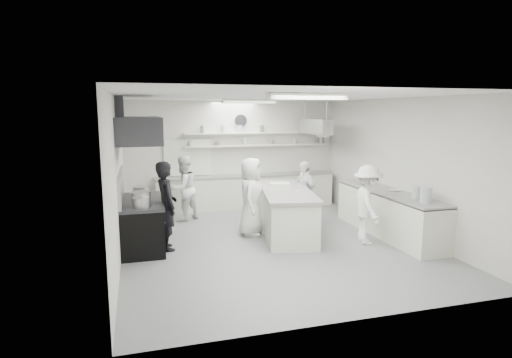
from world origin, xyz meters
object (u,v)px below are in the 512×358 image
object	(u,v)px
back_counter	(247,192)
cook_stove	(166,206)
right_counter	(388,214)
prep_island	(286,213)
cook_back	(183,188)
stove	(142,225)

from	to	relation	value
back_counter	cook_stove	xyz separation A→B (m)	(-2.43, -3.08, 0.42)
back_counter	right_counter	size ratio (longest dim) A/B	1.52
prep_island	cook_back	bearing A→B (deg)	149.62
right_counter	cook_stove	distance (m)	4.81
back_counter	right_counter	world-z (taller)	right_counter
stove	back_counter	size ratio (longest dim) A/B	0.36
prep_island	cook_stove	bearing A→B (deg)	-161.65
prep_island	cook_stove	size ratio (longest dim) A/B	1.47
cook_stove	prep_island	bearing A→B (deg)	-93.14
stove	cook_stove	size ratio (longest dim) A/B	1.02
right_counter	prep_island	bearing A→B (deg)	163.17
right_counter	cook_back	world-z (taller)	cook_back
back_counter	cook_stove	world-z (taller)	cook_stove
stove	back_counter	bearing A→B (deg)	43.99
stove	back_counter	distance (m)	4.03
right_counter	cook_back	xyz separation A→B (m)	(-4.22, 2.47, 0.34)
right_counter	cook_stove	world-z (taller)	cook_stove
right_counter	cook_back	distance (m)	4.90
stove	cook_stove	distance (m)	0.70
right_counter	cook_stove	size ratio (longest dim) A/B	1.88
prep_island	cook_back	size ratio (longest dim) A/B	1.59
back_counter	prep_island	world-z (taller)	prep_island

